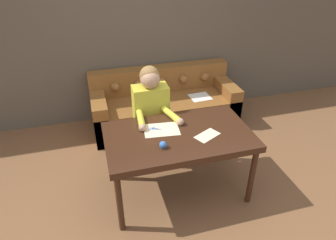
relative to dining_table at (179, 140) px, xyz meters
name	(u,v)px	position (x,y,z in m)	size (l,w,h in m)	color
ground_plane	(172,197)	(-0.10, -0.11, -0.69)	(16.00, 16.00, 0.00)	brown
wall_back	(134,33)	(-0.10, 1.86, 0.61)	(8.00, 0.06, 2.60)	brown
dining_table	(179,140)	(0.00, 0.00, 0.00)	(1.48, 0.86, 0.76)	#381E11
couch	(164,105)	(0.23, 1.44, -0.39)	(2.10, 0.83, 0.82)	brown
person	(151,116)	(-0.15, 0.59, -0.03)	(0.49, 0.63, 1.27)	#33281E
pattern_paper_main	(161,130)	(-0.15, 0.12, 0.07)	(0.38, 0.29, 0.00)	beige
pattern_paper_offcut	(207,135)	(0.27, -0.11, 0.07)	(0.29, 0.24, 0.00)	beige
scissors	(156,129)	(-0.20, 0.14, 0.08)	(0.21, 0.15, 0.01)	silver
pin_cushion	(163,145)	(-0.21, -0.19, 0.11)	(0.07, 0.07, 0.07)	#4C3828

